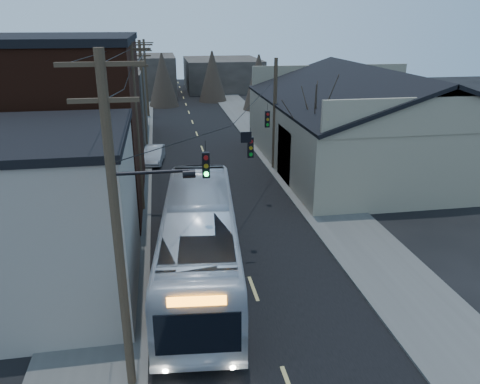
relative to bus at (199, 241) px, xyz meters
The scene contains 13 objects.
road_surface 20.87m from the bus, 83.91° to the left, with size 9.00×110.00×0.02m, color black.
sidewalk_left 21.19m from the bus, 101.74° to the left, with size 4.00×110.00×0.12m, color #474744.
sidewalk_right 22.50m from the bus, 67.16° to the left, with size 4.00×110.00×0.12m, color #474744.
building_clapboard 6.99m from the bus, behind, with size 8.00×8.00×7.00m, color gray.
building_brick 13.58m from the bus, 126.14° to the left, with size 10.00×12.00×10.00m, color black.
building_left_far 27.70m from the bus, 105.30° to the left, with size 9.00×14.00×7.00m, color #2D2824.
warehouse 21.85m from the bus, 45.87° to the left, with size 16.16×20.60×7.73m.
building_far_left 55.81m from the bus, 93.90° to the left, with size 10.00×12.00×6.00m, color #2D2824.
building_far_right 61.37m from the bus, 81.37° to the left, with size 12.00×14.00×5.00m, color #2D2824.
bare_tree 13.88m from the bus, 50.80° to the left, with size 0.40×0.40×7.20m, color black.
utility_lines 15.16m from the bus, 93.51° to the left, with size 11.24×45.28×10.50m.
bus is the anchor object (origin of this frame).
parked_car 19.16m from the bus, 96.29° to the left, with size 1.44×4.13×1.36m, color #A0A2A7.
Camera 1 is at (-3.59, -9.46, 11.16)m, focal length 35.00 mm.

